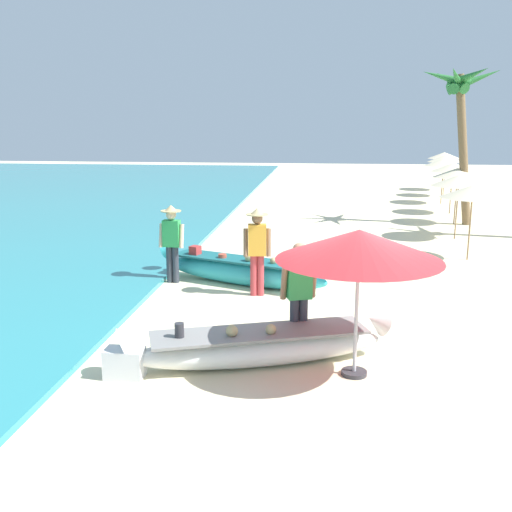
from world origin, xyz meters
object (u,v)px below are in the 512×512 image
Objects in this scene: person_tourist_customer at (299,291)px; palm_tree_leaning_seaward at (461,96)px; person_vendor_hatted at (257,246)px; patio_umbrella_large at (359,246)px; boat_white_foreground at (259,346)px; boat_cyan_midground at (243,270)px; cooler_box at (125,363)px; person_vendor_assistant at (172,238)px.

palm_tree_leaning_seaward is at bearing 68.56° from person_tourist_customer.
palm_tree_leaning_seaward reaches higher than person_vendor_hatted.
patio_umbrella_large is at bearing -64.16° from person_vendor_hatted.
palm_tree_leaning_seaward is at bearing 67.27° from boat_white_foreground.
patio_umbrella_large is 0.43× the size of palm_tree_leaning_seaward.
boat_white_foreground is 4.32m from boat_cyan_midground.
cooler_box is (-3.16, -0.44, -1.65)m from patio_umbrella_large.
cooler_box is (-7.07, -13.24, -4.05)m from palm_tree_leaning_seaward.
boat_cyan_midground is 2.37× the size of person_tourist_customer.
boat_white_foreground is 2.09m from patio_umbrella_large.
person_vendor_hatted reaches higher than boat_cyan_midground.
person_vendor_assistant is 0.33× the size of palm_tree_leaning_seaward.
cooler_box is at bearing -101.33° from boat_cyan_midground.
boat_cyan_midground is 1.80× the size of patio_umbrella_large.
boat_cyan_midground is 2.27× the size of person_vendor_hatted.
cooler_box is (-0.98, -4.90, -0.10)m from boat_cyan_midground.
palm_tree_leaning_seaward reaches higher than boat_cyan_midground.
palm_tree_leaning_seaward is at bearing 61.94° from cooler_box.
boat_white_foreground is 0.97× the size of boat_cyan_midground.
person_tourist_customer is (1.36, -3.70, 0.66)m from boat_cyan_midground.
person_tourist_customer is 13.34m from palm_tree_leaning_seaward.
boat_white_foreground is at bearing -60.74° from person_vendor_assistant.
person_tourist_customer is 4.71m from person_vendor_assistant.
person_tourist_customer is at bearing 44.83° from boat_white_foreground.
boat_cyan_midground reaches higher than cooler_box.
person_vendor_hatted is 11.22m from palm_tree_leaning_seaward.
person_tourist_customer is at bearing 27.13° from cooler_box.
person_tourist_customer is (0.54, 0.54, 0.69)m from boat_white_foreground.
person_vendor_hatted is 3.08m from person_tourist_customer.
person_tourist_customer is at bearing -69.76° from boat_cyan_midground.
person_vendor_hatted is 0.34× the size of palm_tree_leaning_seaward.
person_vendor_hatted is at bearing -62.76° from boat_cyan_midground.
person_vendor_assistant is (-2.37, 4.23, 0.71)m from boat_white_foreground.
patio_umbrella_large is 4.21× the size of cooler_box.
person_vendor_assistant is at bearing -179.76° from boat_cyan_midground.
person_vendor_assistant is at bearing 158.48° from person_vendor_hatted.
person_vendor_hatted is (-0.42, 3.47, 0.75)m from boat_white_foreground.
palm_tree_leaning_seaward is at bearing 53.84° from boat_cyan_midground.
patio_umbrella_large reaches higher than person_tourist_customer.
person_vendor_hatted reaches higher than cooler_box.
person_vendor_hatted is 0.80× the size of patio_umbrella_large.
person_vendor_hatted is at bearing -122.00° from palm_tree_leaning_seaward.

